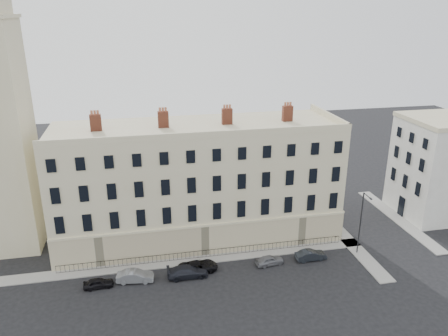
{
  "coord_description": "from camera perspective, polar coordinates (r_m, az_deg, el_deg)",
  "views": [
    {
      "loc": [
        -13.27,
        -40.64,
        28.71
      ],
      "look_at": [
        -2.8,
        10.0,
        9.84
      ],
      "focal_mm": 35.0,
      "sensor_mm": 36.0,
      "label": 1
    }
  ],
  "objects": [
    {
      "name": "pavement_adjacent",
      "position": [
        68.56,
        21.76,
        -6.2
      ],
      "size": [
        2.0,
        20.0,
        0.12
      ],
      "primitive_type": "cube",
      "color": "gray",
      "rests_on": "ground"
    },
    {
      "name": "car_f",
      "position": [
        54.99,
        11.26,
        -11.1
      ],
      "size": [
        3.85,
        1.42,
        1.26
      ],
      "primitive_type": "imported",
      "rotation": [
        0.0,
        0.0,
        1.6
      ],
      "color": "black",
      "rests_on": "ground"
    },
    {
      "name": "car_e",
      "position": [
        53.38,
        5.97,
        -11.88
      ],
      "size": [
        3.6,
        1.88,
        1.17
      ],
      "primitive_type": "imported",
      "rotation": [
        0.0,
        0.0,
        1.72
      ],
      "color": "slate",
      "rests_on": "ground"
    },
    {
      "name": "adjacent_building",
      "position": [
        70.18,
        26.16,
        -0.11
      ],
      "size": [
        10.0,
        10.0,
        14.0
      ],
      "primitive_type": "cube",
      "color": "silver",
      "rests_on": "ground"
    },
    {
      "name": "pavement_east_return",
      "position": [
        62.27,
        14.93,
        -8.09
      ],
      "size": [
        2.0,
        24.0,
        0.12
      ],
      "primitive_type": "cube",
      "color": "gray",
      "rests_on": "ground"
    },
    {
      "name": "railings",
      "position": [
        54.46,
        -2.36,
        -11.11
      ],
      "size": [
        35.0,
        0.04,
        0.96
      ],
      "color": "black",
      "rests_on": "ground"
    },
    {
      "name": "pavement_terrace",
      "position": [
        53.99,
        -6.57,
        -12.16
      ],
      "size": [
        48.0,
        2.0,
        0.12
      ],
      "primitive_type": "cube",
      "color": "gray",
      "rests_on": "ground"
    },
    {
      "name": "terrace",
      "position": [
        57.19,
        -3.5,
        -1.77
      ],
      "size": [
        36.22,
        12.22,
        17.0
      ],
      "color": "beige",
      "rests_on": "ground"
    },
    {
      "name": "car_d",
      "position": [
        51.94,
        -3.38,
        -12.72
      ],
      "size": [
        4.72,
        2.49,
        1.27
      ],
      "primitive_type": "imported",
      "rotation": [
        0.0,
        0.0,
        1.66
      ],
      "color": "black",
      "rests_on": "ground"
    },
    {
      "name": "car_a",
      "position": [
        51.17,
        -16.08,
        -14.24
      ],
      "size": [
        3.32,
        1.5,
        1.11
      ],
      "primitive_type": "imported",
      "rotation": [
        0.0,
        0.0,
        1.63
      ],
      "color": "black",
      "rests_on": "ground"
    },
    {
      "name": "car_c",
      "position": [
        51.06,
        -4.77,
        -13.33
      ],
      "size": [
        4.68,
        1.91,
        1.36
      ],
      "primitive_type": "imported",
      "rotation": [
        0.0,
        0.0,
        1.57
      ],
      "color": "black",
      "rests_on": "ground"
    },
    {
      "name": "streetlamp",
      "position": [
        55.86,
        17.48,
        -6.58
      ],
      "size": [
        0.28,
        1.78,
        8.21
      ],
      "rotation": [
        0.0,
        0.0,
        -0.06
      ],
      "color": "#2C2D31",
      "rests_on": "ground"
    },
    {
      "name": "ground",
      "position": [
        51.5,
        5.48,
        -13.94
      ],
      "size": [
        160.0,
        160.0,
        0.0
      ],
      "primitive_type": "plane",
      "color": "black",
      "rests_on": "ground"
    },
    {
      "name": "car_b",
      "position": [
        51.11,
        -11.53,
        -13.68
      ],
      "size": [
        4.26,
        1.96,
        1.35
      ],
      "primitive_type": "imported",
      "rotation": [
        0.0,
        0.0,
        1.44
      ],
      "color": "slate",
      "rests_on": "ground"
    }
  ]
}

